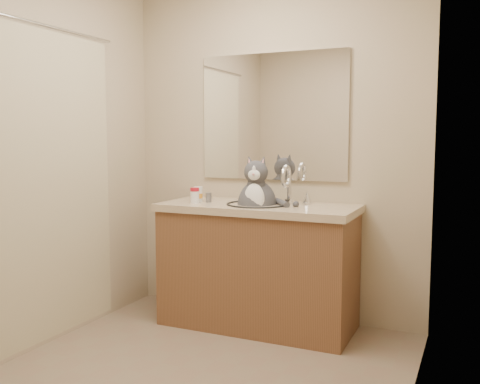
% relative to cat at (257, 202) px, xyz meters
% --- Properties ---
extents(room, '(2.22, 2.52, 2.42)m').
position_rel_cat_xyz_m(room, '(0.01, -0.97, 0.34)').
color(room, '#85735C').
rests_on(room, ground).
extents(vanity, '(1.34, 0.59, 1.12)m').
position_rel_cat_xyz_m(vanity, '(0.01, -0.00, -0.42)').
color(vanity, brown).
rests_on(vanity, ground).
extents(mirror, '(1.10, 0.02, 0.90)m').
position_rel_cat_xyz_m(mirror, '(0.01, 0.27, 0.59)').
color(mirror, white).
rests_on(mirror, room).
extents(shower_curtain, '(0.02, 1.30, 1.93)m').
position_rel_cat_xyz_m(shower_curtain, '(-1.04, -0.87, 0.17)').
color(shower_curtain, beige).
rests_on(shower_curtain, ground).
extents(cat, '(0.43, 0.34, 0.54)m').
position_rel_cat_xyz_m(cat, '(0.00, 0.00, 0.00)').
color(cat, '#444449').
rests_on(cat, vanity).
extents(pill_bottle_redcap, '(0.08, 0.08, 0.11)m').
position_rel_cat_xyz_m(pill_bottle_redcap, '(-0.42, -0.12, 0.04)').
color(pill_bottle_redcap, white).
rests_on(pill_bottle_redcap, vanity).
extents(pill_bottle_orange, '(0.07, 0.07, 0.11)m').
position_rel_cat_xyz_m(pill_bottle_orange, '(-0.43, -0.04, 0.04)').
color(pill_bottle_orange, white).
rests_on(pill_bottle_orange, vanity).
extents(grey_canister, '(0.04, 0.04, 0.07)m').
position_rel_cat_xyz_m(grey_canister, '(-0.35, -0.04, 0.02)').
color(grey_canister, gray).
rests_on(grey_canister, vanity).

